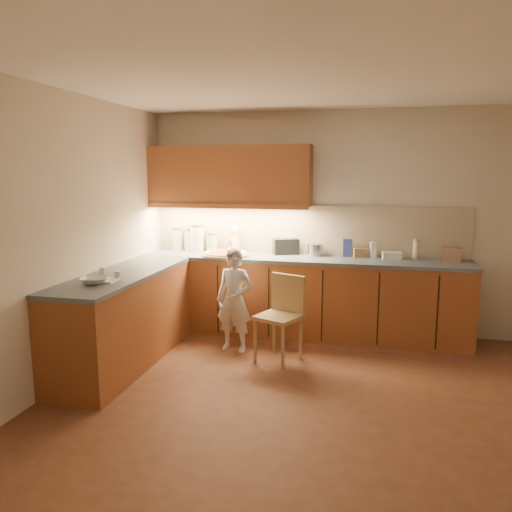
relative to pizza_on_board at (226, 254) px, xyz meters
name	(u,v)px	position (x,y,z in m)	size (l,w,h in m)	color
room	(320,199)	(1.26, -1.60, 0.73)	(4.54, 4.50, 2.62)	brown
l_counter	(246,303)	(0.34, -0.35, -0.48)	(3.77, 2.62, 0.92)	#97532B
backsplash	(306,230)	(0.89, 0.39, 0.27)	(3.75, 0.02, 0.58)	#BDAF92
upper_cabinets	(229,176)	(-0.01, 0.23, 0.90)	(1.95, 0.36, 0.73)	#97532B
pizza_on_board	(226,254)	(0.00, 0.00, 0.00)	(0.55, 0.55, 0.22)	tan
child	(234,300)	(0.28, -0.60, -0.39)	(0.40, 0.26, 1.10)	silver
wooden_chair	(282,311)	(0.81, -0.73, -0.44)	(0.51, 0.51, 0.86)	tan
mixing_bowl	(94,280)	(-0.69, -1.70, 0.01)	(0.24, 0.24, 0.06)	white
canister_a	(177,239)	(-0.72, 0.30, 0.12)	(0.14, 0.14, 0.29)	beige
canister_b	(191,239)	(-0.54, 0.28, 0.12)	(0.16, 0.16, 0.28)	silver
canister_c	(197,238)	(-0.44, 0.24, 0.14)	(0.18, 0.18, 0.34)	white
canister_d	(212,242)	(-0.26, 0.28, 0.09)	(0.14, 0.14, 0.24)	beige
oil_jug	(235,240)	(0.03, 0.30, 0.12)	(0.13, 0.11, 0.32)	gold
toaster	(286,246)	(0.67, 0.29, 0.07)	(0.33, 0.27, 0.19)	black
steel_pot	(315,250)	(1.02, 0.24, 0.05)	(0.19, 0.19, 0.14)	#A7A6AB
blue_box	(347,248)	(1.39, 0.29, 0.08)	(0.10, 0.07, 0.21)	#3549A1
card_box_a	(360,253)	(1.53, 0.27, 0.03)	(0.15, 0.11, 0.11)	tan
white_bottle	(373,250)	(1.68, 0.26, 0.06)	(0.06, 0.06, 0.18)	white
flat_pack	(392,255)	(1.89, 0.22, 0.02)	(0.21, 0.15, 0.08)	white
tall_jar	(416,249)	(2.15, 0.26, 0.09)	(0.07, 0.07, 0.23)	white
card_box_b	(452,254)	(2.53, 0.23, 0.05)	(0.19, 0.15, 0.15)	#A07656
dough_cloth	(102,280)	(-0.67, -1.59, -0.02)	(0.26, 0.21, 0.02)	white
spice_jar_a	(103,272)	(-0.81, -1.36, 0.01)	(0.06, 0.06, 0.07)	silver
spice_jar_b	(118,276)	(-0.57, -1.50, 0.01)	(0.06, 0.06, 0.08)	silver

